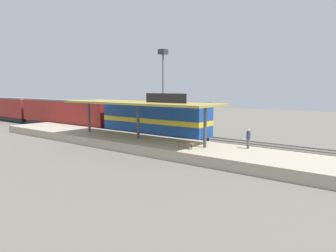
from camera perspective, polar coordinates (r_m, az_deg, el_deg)
The scene contains 12 objects.
ground_plane at distance 37.07m, azimuth 1.48°, elevation -2.41°, with size 120.00×120.00×0.00m, color #666056.
track_near at distance 35.50m, azimuth -0.44°, elevation -2.77°, with size 3.20×110.00×0.16m.
track_far at distance 39.17m, azimuth 3.73°, elevation -1.87°, with size 3.20×110.00×0.16m.
platform at distance 31.99m, azimuth -5.55°, elevation -3.12°, with size 6.00×44.00×0.90m, color #A89E89.
station_canopy at distance 31.48m, azimuth -5.51°, elevation 4.20°, with size 5.20×18.00×4.70m.
platform_bench at distance 26.50m, azimuth 3.19°, elevation -3.24°, with size 0.44×1.70×0.50m.
locomotive at distance 36.30m, azimuth -2.66°, elevation 1.23°, with size 2.93×14.43×4.44m.
passenger_carriage_front at distance 49.86m, azimuth -18.62°, elevation 2.32°, with size 2.90×20.00×4.24m.
passenger_carriage_rear at distance 68.14m, azimuth -28.38°, elevation 3.00°, with size 2.90×20.00×4.24m.
freight_car at distance 44.09m, azimuth -5.24°, elevation 1.65°, with size 2.80×12.00×3.54m.
light_mast at distance 45.27m, azimuth -0.93°, elevation 9.95°, with size 1.10×1.10×11.70m.
person_waiting at distance 27.22m, azimuth 14.75°, elevation -2.10°, with size 0.34×0.34×1.71m.
Camera 1 is at (-27.49, -21.65, 6.03)m, focal length 32.69 mm.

